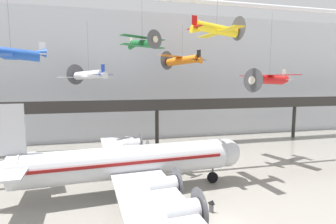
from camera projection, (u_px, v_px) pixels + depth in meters
hangar_back_wall at (150, 77)px, 55.37m from camera, size 140.00×3.00×25.93m
mezzanine_walkway at (158, 108)px, 48.13m from camera, size 110.00×3.20×8.93m
ceiling_truss_beam at (180, 0)px, 32.67m from camera, size 120.00×0.60×0.60m
airliner_silver_main at (125, 163)px, 27.98m from camera, size 28.26×32.15×10.10m
suspended_plane_red_highwing at (269, 79)px, 38.09m from camera, size 7.99×9.42×11.18m
suspended_plane_yellow_lowwing at (217, 30)px, 28.84m from camera, size 6.27×7.66×5.18m
suspended_plane_blue_trainer at (11, 54)px, 30.19m from camera, size 7.61×9.18×8.48m
suspended_plane_orange_highwing at (182, 60)px, 46.94m from camera, size 8.99×8.29×7.67m
suspended_plane_white_twin at (89, 75)px, 42.94m from camera, size 8.46×8.16×10.26m
suspended_plane_green_biplane at (143, 43)px, 32.63m from camera, size 5.98×5.38×5.99m
info_sign_pedestal at (211, 208)px, 24.37m from camera, size 0.47×0.67×1.24m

